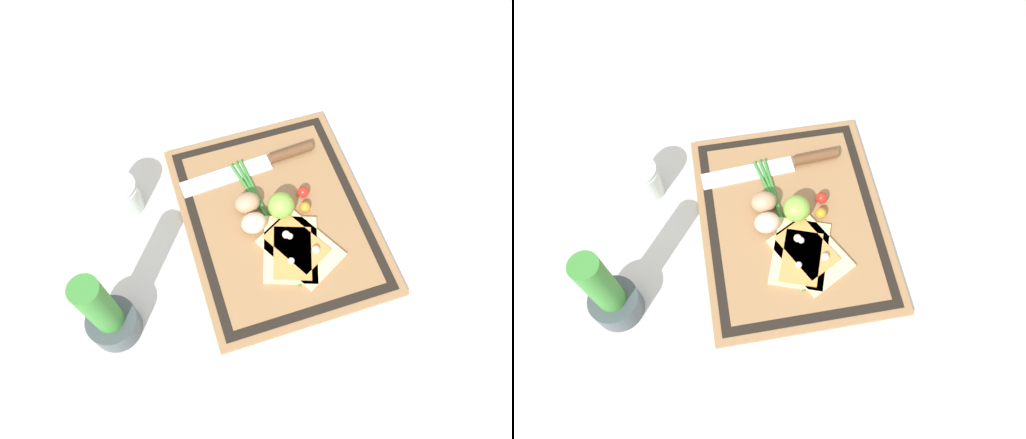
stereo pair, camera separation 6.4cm
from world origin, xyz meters
The scene contains 13 objects.
ground_plane centered at (0.00, 0.00, 0.00)m, with size 6.00×6.00×0.00m, color silver.
cutting_board centered at (0.00, 0.00, 0.01)m, with size 0.46×0.38×0.02m.
pizza_slice_near centered at (-0.08, -0.02, 0.02)m, with size 0.18×0.17×0.02m.
pizza_slice_far centered at (-0.08, 0.00, 0.02)m, with size 0.17×0.15×0.02m.
knife centered at (0.13, -0.03, 0.02)m, with size 0.05×0.30×0.02m.
egg_brown centered at (0.04, 0.05, 0.04)m, with size 0.04×0.05×0.04m, color tan.
egg_pink centered at (-0.01, 0.05, 0.04)m, with size 0.04×0.05×0.04m, color beige.
lime centered at (0.01, -0.01, 0.04)m, with size 0.06×0.06×0.06m, color #7FB742.
cherry_tomato_red centered at (0.03, -0.07, 0.03)m, with size 0.02×0.02×0.02m, color red.
cherry_tomato_yellow centered at (0.00, -0.06, 0.03)m, with size 0.02×0.02×0.02m, color orange.
scallion_bunch centered at (0.00, 0.02, 0.02)m, with size 0.31×0.08×0.01m.
herb_pot centered at (-0.12, 0.36, 0.08)m, with size 0.09×0.09×0.22m.
sauce_jar centered at (0.13, 0.29, 0.04)m, with size 0.07×0.07×0.09m.
Camera 2 is at (-0.46, 0.13, 0.93)m, focal length 35.00 mm.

